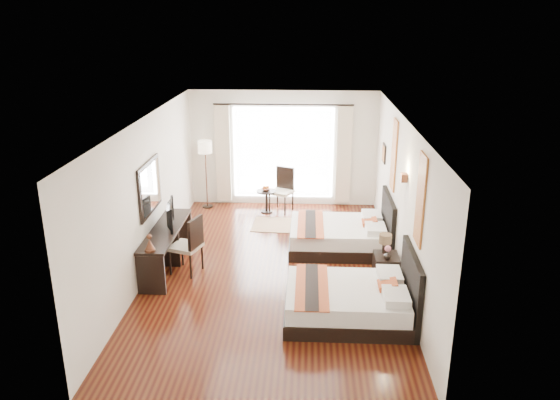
{
  "coord_description": "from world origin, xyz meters",
  "views": [
    {
      "loc": [
        0.6,
        -9.1,
        4.48
      ],
      "look_at": [
        0.09,
        0.45,
        1.22
      ],
      "focal_mm": 35.0,
      "sensor_mm": 36.0,
      "label": 1
    }
  ],
  "objects_px": {
    "nightstand": "(386,269)",
    "table_lamp": "(385,240)",
    "television": "(167,214)",
    "floor_lamp": "(205,151)",
    "vase": "(387,255)",
    "fruit_bowl": "(266,190)",
    "bed_far": "(342,235)",
    "side_table": "(267,201)",
    "bed_near": "(352,300)",
    "console_desk": "(167,248)",
    "window_chair": "(282,198)",
    "desk_chair": "(187,255)"
  },
  "relations": [
    {
      "from": "console_desk",
      "to": "bed_far",
      "type": "bearing_deg",
      "value": 17.02
    },
    {
      "from": "fruit_bowl",
      "to": "side_table",
      "type": "bearing_deg",
      "value": 8.73
    },
    {
      "from": "bed_far",
      "to": "console_desk",
      "type": "distance_m",
      "value": 3.45
    },
    {
      "from": "bed_far",
      "to": "table_lamp",
      "type": "bearing_deg",
      "value": -62.88
    },
    {
      "from": "vase",
      "to": "fruit_bowl",
      "type": "bearing_deg",
      "value": 123.3
    },
    {
      "from": "bed_far",
      "to": "window_chair",
      "type": "relative_size",
      "value": 1.9
    },
    {
      "from": "bed_near",
      "to": "bed_far",
      "type": "bearing_deg",
      "value": 90.27
    },
    {
      "from": "window_chair",
      "to": "nightstand",
      "type": "bearing_deg",
      "value": 53.76
    },
    {
      "from": "bed_far",
      "to": "floor_lamp",
      "type": "relative_size",
      "value": 1.2
    },
    {
      "from": "bed_far",
      "to": "table_lamp",
      "type": "height_order",
      "value": "bed_far"
    },
    {
      "from": "floor_lamp",
      "to": "window_chair",
      "type": "xyz_separation_m",
      "value": [
        1.82,
        -0.18,
        -1.08
      ]
    },
    {
      "from": "fruit_bowl",
      "to": "table_lamp",
      "type": "bearing_deg",
      "value": -54.82
    },
    {
      "from": "nightstand",
      "to": "side_table",
      "type": "relative_size",
      "value": 0.98
    },
    {
      "from": "television",
      "to": "side_table",
      "type": "height_order",
      "value": "television"
    },
    {
      "from": "nightstand",
      "to": "window_chair",
      "type": "relative_size",
      "value": 0.5
    },
    {
      "from": "nightstand",
      "to": "television",
      "type": "height_order",
      "value": "television"
    },
    {
      "from": "nightstand",
      "to": "console_desk",
      "type": "relative_size",
      "value": 0.24
    },
    {
      "from": "bed_far",
      "to": "side_table",
      "type": "distance_m",
      "value": 2.64
    },
    {
      "from": "bed_far",
      "to": "fruit_bowl",
      "type": "bearing_deg",
      "value": 129.59
    },
    {
      "from": "bed_far",
      "to": "desk_chair",
      "type": "relative_size",
      "value": 1.84
    },
    {
      "from": "console_desk",
      "to": "bed_near",
      "type": "bearing_deg",
      "value": -26.22
    },
    {
      "from": "nightstand",
      "to": "television",
      "type": "relative_size",
      "value": 0.64
    },
    {
      "from": "bed_near",
      "to": "fruit_bowl",
      "type": "bearing_deg",
      "value": 109.97
    },
    {
      "from": "television",
      "to": "desk_chair",
      "type": "distance_m",
      "value": 0.85
    },
    {
      "from": "television",
      "to": "nightstand",
      "type": "bearing_deg",
      "value": -109.69
    },
    {
      "from": "floor_lamp",
      "to": "vase",
      "type": "bearing_deg",
      "value": -45.31
    },
    {
      "from": "nightstand",
      "to": "table_lamp",
      "type": "bearing_deg",
      "value": 100.37
    },
    {
      "from": "desk_chair",
      "to": "side_table",
      "type": "height_order",
      "value": "desk_chair"
    },
    {
      "from": "bed_far",
      "to": "side_table",
      "type": "xyz_separation_m",
      "value": [
        -1.68,
        2.04,
        -0.02
      ]
    },
    {
      "from": "nightstand",
      "to": "table_lamp",
      "type": "distance_m",
      "value": 0.5
    },
    {
      "from": "bed_near",
      "to": "floor_lamp",
      "type": "xyz_separation_m",
      "value": [
        -3.16,
        4.95,
        1.11
      ]
    },
    {
      "from": "bed_far",
      "to": "floor_lamp",
      "type": "height_order",
      "value": "floor_lamp"
    },
    {
      "from": "bed_far",
      "to": "table_lamp",
      "type": "distance_m",
      "value": 1.52
    },
    {
      "from": "bed_far",
      "to": "nightstand",
      "type": "xyz_separation_m",
      "value": [
        0.69,
        -1.42,
        -0.04
      ]
    },
    {
      "from": "floor_lamp",
      "to": "side_table",
      "type": "relative_size",
      "value": 3.1
    },
    {
      "from": "console_desk",
      "to": "side_table",
      "type": "distance_m",
      "value": 3.46
    },
    {
      "from": "nightstand",
      "to": "console_desk",
      "type": "xyz_separation_m",
      "value": [
        -3.99,
        0.41,
        0.13
      ]
    },
    {
      "from": "fruit_bowl",
      "to": "bed_near",
      "type": "bearing_deg",
      "value": -70.03
    },
    {
      "from": "television",
      "to": "side_table",
      "type": "distance_m",
      "value": 3.43
    },
    {
      "from": "bed_far",
      "to": "table_lamp",
      "type": "xyz_separation_m",
      "value": [
        0.66,
        -1.3,
        0.45
      ]
    },
    {
      "from": "bed_near",
      "to": "table_lamp",
      "type": "relative_size",
      "value": 5.62
    },
    {
      "from": "side_table",
      "to": "fruit_bowl",
      "type": "distance_m",
      "value": 0.29
    },
    {
      "from": "console_desk",
      "to": "side_table",
      "type": "bearing_deg",
      "value": 62.01
    },
    {
      "from": "desk_chair",
      "to": "window_chair",
      "type": "relative_size",
      "value": 1.03
    },
    {
      "from": "bed_near",
      "to": "floor_lamp",
      "type": "distance_m",
      "value": 5.98
    },
    {
      "from": "table_lamp",
      "to": "television",
      "type": "bearing_deg",
      "value": 174.18
    },
    {
      "from": "nightstand",
      "to": "console_desk",
      "type": "bearing_deg",
      "value": 174.12
    },
    {
      "from": "nightstand",
      "to": "fruit_bowl",
      "type": "xyz_separation_m",
      "value": [
        -2.38,
        3.46,
        0.31
      ]
    },
    {
      "from": "table_lamp",
      "to": "side_table",
      "type": "height_order",
      "value": "table_lamp"
    },
    {
      "from": "television",
      "to": "desk_chair",
      "type": "relative_size",
      "value": 0.76
    }
  ]
}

